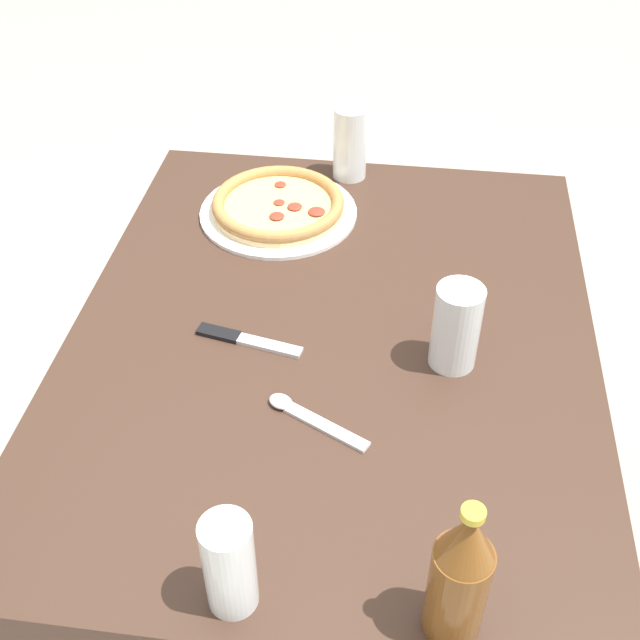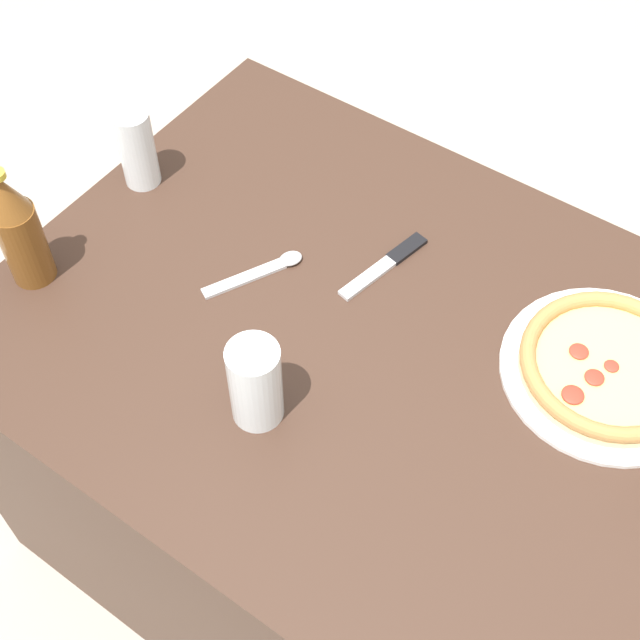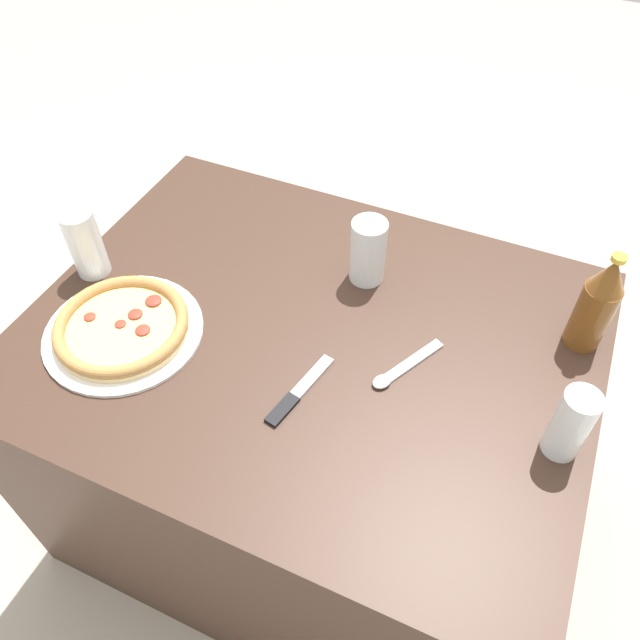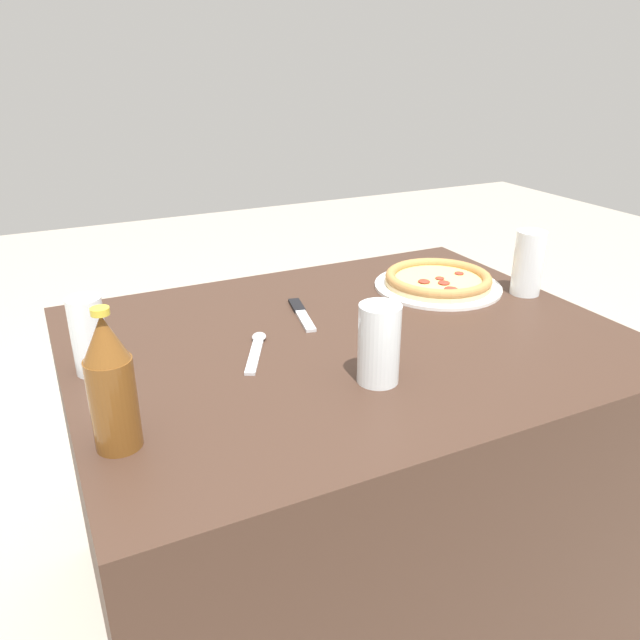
% 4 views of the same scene
% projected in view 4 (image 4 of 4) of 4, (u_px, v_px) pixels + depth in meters
% --- Properties ---
extents(ground_plane, '(8.00, 8.00, 0.00)m').
position_uv_depth(ground_plane, '(343.00, 589.00, 1.57)').
color(ground_plane, '#A89E8E').
extents(table, '(1.11, 0.86, 0.71)m').
position_uv_depth(table, '(345.00, 474.00, 1.43)').
color(table, '#3D281E').
rests_on(table, ground_plane).
extents(pizza_veggie, '(0.31, 0.31, 0.04)m').
position_uv_depth(pizza_veggie, '(438.00, 281.00, 1.53)').
color(pizza_veggie, white).
rests_on(pizza_veggie, table).
extents(glass_water, '(0.07, 0.07, 0.15)m').
position_uv_depth(glass_water, '(528.00, 265.00, 1.48)').
color(glass_water, white).
rests_on(glass_water, table).
extents(glass_iced_tea, '(0.07, 0.07, 0.14)m').
position_uv_depth(glass_iced_tea, '(379.00, 347.00, 1.08)').
color(glass_iced_tea, white).
rests_on(glass_iced_tea, table).
extents(glass_cola, '(0.06, 0.06, 0.15)m').
position_uv_depth(glass_cola, '(89.00, 339.00, 1.11)').
color(glass_cola, white).
rests_on(glass_cola, table).
extents(beer_bottle, '(0.07, 0.07, 0.22)m').
position_uv_depth(beer_bottle, '(111.00, 384.00, 0.88)').
color(beer_bottle, brown).
rests_on(beer_bottle, table).
extents(knife, '(0.06, 0.18, 0.01)m').
position_uv_depth(knife, '(301.00, 313.00, 1.38)').
color(knife, black).
rests_on(knife, table).
extents(spoon, '(0.10, 0.16, 0.01)m').
position_uv_depth(spoon, '(257.00, 347.00, 1.22)').
color(spoon, silver).
rests_on(spoon, table).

